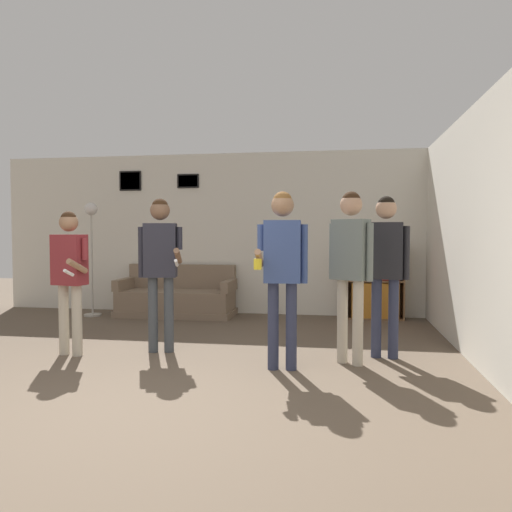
{
  "coord_description": "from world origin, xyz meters",
  "views": [
    {
      "loc": [
        1.67,
        -3.45,
        1.36
      ],
      "look_at": [
        0.69,
        2.4,
        1.09
      ],
      "focal_mm": 35.0,
      "sensor_mm": 36.0,
      "label": 1
    }
  ],
  "objects": [
    {
      "name": "ground_plane",
      "position": [
        0.0,
        0.0,
        0.0
      ],
      "size": [
        20.0,
        20.0,
        0.0
      ],
      "primitive_type": "plane",
      "color": "brown"
    },
    {
      "name": "wall_back",
      "position": [
        -0.01,
        4.83,
        1.35
      ],
      "size": [
        8.47,
        0.08,
        2.7
      ],
      "color": "silver",
      "rests_on": "ground_plane"
    },
    {
      "name": "wall_right",
      "position": [
        3.07,
        2.4,
        1.35
      ],
      "size": [
        0.06,
        7.2,
        2.7
      ],
      "color": "silver",
      "rests_on": "ground_plane"
    },
    {
      "name": "couch",
      "position": [
        -0.97,
        4.4,
        0.28
      ],
      "size": [
        1.91,
        0.8,
        0.82
      ],
      "color": "#7A6651",
      "rests_on": "ground_plane"
    },
    {
      "name": "bookshelf",
      "position": [
        2.23,
        4.6,
        0.6
      ],
      "size": [
        0.89,
        0.3,
        1.21
      ],
      "color": "brown",
      "rests_on": "ground_plane"
    },
    {
      "name": "floor_lamp",
      "position": [
        -2.32,
        4.12,
        1.33
      ],
      "size": [
        0.28,
        0.28,
        1.85
      ],
      "color": "#ADA89E",
      "rests_on": "ground_plane"
    },
    {
      "name": "person_player_foreground_left",
      "position": [
        -1.28,
        1.63,
        0.98
      ],
      "size": [
        0.49,
        0.5,
        1.6
      ],
      "color": "#B7AD99",
      "rests_on": "ground_plane"
    },
    {
      "name": "person_player_foreground_center",
      "position": [
        -0.33,
        1.94,
        1.09
      ],
      "size": [
        0.55,
        0.44,
        1.75
      ],
      "color": "#3D4247",
      "rests_on": "ground_plane"
    },
    {
      "name": "person_watcher_holding_cup",
      "position": [
        1.12,
        1.44,
        1.1
      ],
      "size": [
        0.5,
        0.45,
        1.77
      ],
      "color": "#2D334C",
      "rests_on": "ground_plane"
    },
    {
      "name": "person_spectator_near_bookshelf",
      "position": [
        1.79,
        1.77,
        1.11
      ],
      "size": [
        0.44,
        0.35,
        1.79
      ],
      "color": "#B7AD99",
      "rests_on": "ground_plane"
    },
    {
      "name": "person_spectator_far_right",
      "position": [
        2.17,
        2.09,
        1.09
      ],
      "size": [
        0.5,
        0.25,
        1.76
      ],
      "color": "#2D334C",
      "rests_on": "ground_plane"
    }
  ]
}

